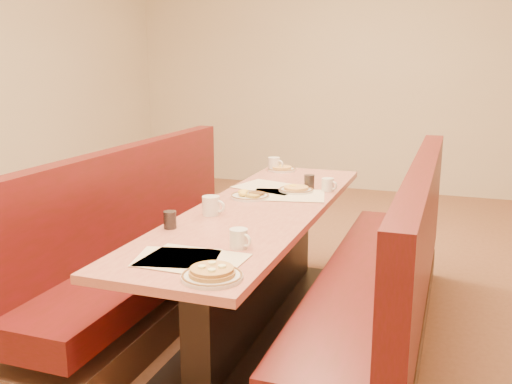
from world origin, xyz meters
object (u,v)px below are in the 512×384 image
(coffee_mug_a, at_px, (239,238))
(coffee_mug_c, at_px, (328,184))
(soda_tumbler_near, at_px, (170,220))
(coffee_mug_d, at_px, (274,164))
(booth_left, at_px, (150,257))
(diner_table, at_px, (259,269))
(coffee_mug_b, at_px, (212,205))
(eggs_plate, at_px, (249,195))
(booth_right, at_px, (385,287))
(soda_tumbler_mid, at_px, (309,182))
(pancake_plate, at_px, (212,274))

(coffee_mug_a, relative_size, coffee_mug_c, 1.05)
(soda_tumbler_near, bearing_deg, coffee_mug_d, 89.34)
(booth_left, relative_size, coffee_mug_a, 22.03)
(diner_table, distance_m, coffee_mug_c, 0.74)
(coffee_mug_a, distance_m, coffee_mug_b, 0.59)
(coffee_mug_a, relative_size, soda_tumbler_near, 1.28)
(coffee_mug_a, bearing_deg, coffee_mug_d, 126.08)
(soda_tumbler_near, bearing_deg, coffee_mug_b, 72.98)
(coffee_mug_b, bearing_deg, coffee_mug_a, -46.59)
(eggs_plate, distance_m, coffee_mug_c, 0.54)
(coffee_mug_d, relative_size, soda_tumbler_near, 1.46)
(soda_tumbler_near, bearing_deg, booth_right, 28.51)
(booth_right, relative_size, soda_tumbler_mid, 26.75)
(coffee_mug_c, bearing_deg, coffee_mug_a, -75.62)
(eggs_plate, relative_size, coffee_mug_d, 1.85)
(eggs_plate, xyz_separation_m, coffee_mug_d, (-0.13, 0.91, 0.04))
(eggs_plate, relative_size, coffee_mug_c, 2.22)
(diner_table, relative_size, coffee_mug_c, 23.09)
(booth_right, xyz_separation_m, coffee_mug_d, (-0.99, 1.10, 0.44))
(coffee_mug_b, distance_m, coffee_mug_d, 1.35)
(coffee_mug_a, relative_size, coffee_mug_b, 0.83)
(coffee_mug_b, relative_size, coffee_mug_d, 1.05)
(coffee_mug_c, height_order, coffee_mug_d, coffee_mug_d)
(eggs_plate, bearing_deg, coffee_mug_a, -72.43)
(coffee_mug_a, height_order, soda_tumbler_near, same)
(eggs_plate, height_order, coffee_mug_b, coffee_mug_b)
(booth_left, bearing_deg, coffee_mug_d, 66.78)
(coffee_mug_b, distance_m, coffee_mug_c, 0.91)
(booth_left, relative_size, coffee_mug_b, 18.34)
(diner_table, distance_m, pancake_plate, 1.18)
(diner_table, xyz_separation_m, coffee_mug_d, (-0.26, 1.10, 0.43))
(coffee_mug_d, height_order, soda_tumbler_mid, coffee_mug_d)
(coffee_mug_b, bearing_deg, soda_tumbler_mid, 74.57)
(coffee_mug_d, bearing_deg, diner_table, -62.77)
(booth_left, distance_m, soda_tumbler_mid, 1.13)
(eggs_plate, height_order, soda_tumbler_mid, soda_tumbler_mid)
(diner_table, bearing_deg, booth_left, 180.00)
(coffee_mug_a, height_order, soda_tumbler_mid, soda_tumbler_mid)
(booth_left, distance_m, coffee_mug_b, 0.74)
(coffee_mug_c, relative_size, coffee_mug_d, 0.84)
(pancake_plate, bearing_deg, soda_tumbler_near, 130.67)
(booth_right, bearing_deg, eggs_plate, 167.34)
(coffee_mug_d, bearing_deg, pancake_plate, -64.47)
(coffee_mug_a, distance_m, coffee_mug_d, 1.87)
(coffee_mug_d, bearing_deg, soda_tumbler_near, -76.79)
(booth_left, bearing_deg, booth_right, 0.00)
(eggs_plate, relative_size, coffee_mug_b, 1.76)
(diner_table, xyz_separation_m, soda_tumbler_mid, (0.15, 0.56, 0.42))
(coffee_mug_a, bearing_deg, booth_right, 74.63)
(eggs_plate, height_order, coffee_mug_a, coffee_mug_a)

